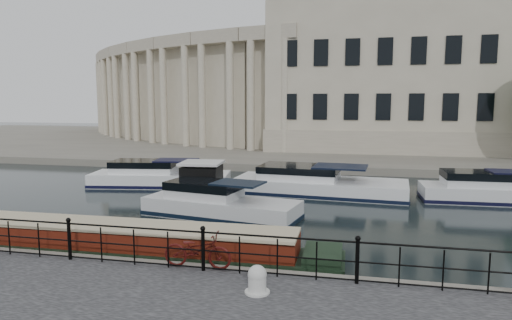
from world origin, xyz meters
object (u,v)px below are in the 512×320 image
at_px(bicycle, 198,250).
at_px(narrowboat, 127,250).
at_px(harbour_hut, 202,185).
at_px(mooring_bollard, 257,280).

bearing_deg(bicycle, narrowboat, 62.55).
relative_size(bicycle, narrowboat, 0.14).
relative_size(bicycle, harbour_hut, 0.66).
relative_size(bicycle, mooring_bollard, 2.81).
bearing_deg(bicycle, mooring_bollard, -123.29).
bearing_deg(harbour_hut, bicycle, -76.47).
relative_size(mooring_bollard, narrowboat, 0.05).
height_order(bicycle, narrowboat, bicycle).
height_order(narrowboat, harbour_hut, harbour_hut).
xyz_separation_m(narrowboat, harbour_hut, (-0.32, 8.14, 0.59)).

